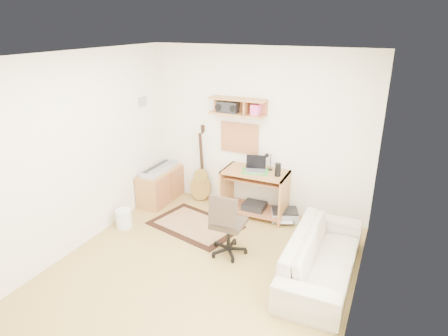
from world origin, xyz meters
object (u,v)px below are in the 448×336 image
at_px(cabinet, 161,186).
at_px(sofa, 323,250).
at_px(printer, 285,214).
at_px(desk, 255,193).
at_px(task_chair, 229,223).

xyz_separation_m(cabinet, sofa, (2.96, -1.00, 0.09)).
bearing_deg(sofa, printer, 33.77).
bearing_deg(sofa, desk, 48.07).
xyz_separation_m(printer, sofa, (0.81, -1.21, 0.28)).
distance_m(task_chair, cabinet, 2.02).
distance_m(cabinet, printer, 2.17).
bearing_deg(cabinet, task_chair, -30.39).
xyz_separation_m(desk, task_chair, (0.07, -1.19, 0.08)).
xyz_separation_m(task_chair, sofa, (1.23, 0.02, -0.09)).
height_order(task_chair, sofa, task_chair).
distance_m(task_chair, printer, 1.35).
bearing_deg(sofa, task_chair, 90.94).
height_order(desk, task_chair, task_chair).
distance_m(desk, sofa, 1.75).
xyz_separation_m(desk, sofa, (1.30, -1.17, -0.01)).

